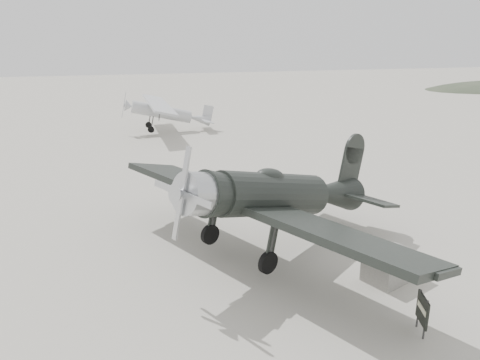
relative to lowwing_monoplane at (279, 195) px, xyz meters
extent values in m
plane|color=#9E978C|center=(1.35, 3.20, -2.29)|extent=(160.00, 160.00, 0.00)
cylinder|color=black|center=(-0.39, -0.20, 0.08)|extent=(5.03, 3.62, 1.55)
cone|color=black|center=(2.85, 1.48, 0.14)|extent=(3.22, 2.60, 1.44)
cylinder|color=silver|center=(-3.39, -1.75, 0.08)|extent=(1.52, 1.68, 1.37)
cone|color=silver|center=(-3.98, -2.06, 0.08)|extent=(0.63, 0.73, 0.62)
cube|color=silver|center=(-3.91, -2.02, 0.08)|extent=(0.15, 0.21, 2.88)
ellipsoid|color=black|center=(-0.59, -0.30, 0.77)|extent=(1.43, 1.23, 0.51)
cube|color=black|center=(-1.08, -0.56, -0.31)|extent=(8.17, 12.86, 0.24)
cube|color=black|center=(3.64, 1.88, 0.19)|extent=(3.22, 4.69, 0.11)
cube|color=black|center=(3.78, 1.96, 1.13)|extent=(1.23, 0.71, 1.99)
cylinder|color=black|center=(-0.78, -2.09, -1.82)|extent=(0.75, 0.50, 0.75)
cylinder|color=black|center=(-2.16, 0.56, -1.82)|extent=(0.75, 0.50, 0.75)
cylinder|color=#333333|center=(-0.78, -2.09, -1.08)|extent=(0.16, 0.16, 1.55)
cylinder|color=#333333|center=(-2.16, 0.56, -1.08)|extent=(0.16, 0.16, 1.55)
cylinder|color=black|center=(3.88, 2.01, -0.34)|extent=(0.26, 0.19, 0.24)
cylinder|color=#AEB1B4|center=(-1.89, 23.84, -0.60)|extent=(4.90, 1.14, 1.03)
cone|color=#AEB1B4|center=(1.40, 23.91, -0.60)|extent=(1.71, 0.97, 0.94)
cone|color=#AEB1B4|center=(-4.61, 23.78, -0.60)|extent=(0.58, 0.99, 0.98)
cube|color=#AEB1B4|center=(-4.98, 23.77, -0.60)|extent=(0.05, 0.13, 2.06)
cube|color=#AEB1B4|center=(-2.26, 23.83, -0.02)|extent=(2.01, 10.36, 0.17)
cube|color=#AEB1B4|center=(1.87, 23.92, -0.56)|extent=(0.91, 3.21, 0.08)
cube|color=#AEB1B4|center=(1.96, 23.93, 0.05)|extent=(0.85, 0.09, 1.22)
cylinder|color=black|center=(-2.61, 22.79, -2.03)|extent=(0.53, 0.14, 0.53)
cylinder|color=black|center=(-2.66, 24.86, -2.03)|extent=(0.53, 0.14, 0.53)
cylinder|color=#333333|center=(-2.61, 22.79, -1.49)|extent=(0.09, 0.09, 1.13)
cylinder|color=#333333|center=(-2.66, 24.86, -1.49)|extent=(0.09, 0.09, 1.13)
cylinder|color=black|center=(2.05, 23.93, -0.88)|extent=(0.17, 0.07, 0.17)
cube|color=slate|center=(3.02, -2.87, -1.84)|extent=(2.09, 1.72, 0.90)
cylinder|color=#333333|center=(2.08, -6.00, -1.70)|extent=(0.07, 0.07, 1.18)
cylinder|color=#333333|center=(2.24, -5.48, -1.70)|extent=(0.07, 0.07, 1.18)
cube|color=black|center=(2.16, -5.74, -1.56)|extent=(0.29, 0.80, 0.81)
cube|color=beige|center=(2.13, -5.73, -1.52)|extent=(0.19, 0.61, 0.16)
camera|label=1|loc=(-5.49, -15.18, 5.64)|focal=35.00mm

